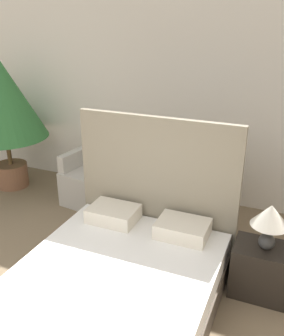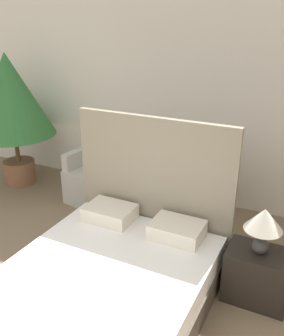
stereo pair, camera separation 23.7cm
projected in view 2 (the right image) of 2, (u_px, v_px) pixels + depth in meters
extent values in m
cube|color=silver|center=(189.00, 88.00, 4.56)|extent=(10.00, 0.06, 2.90)
cube|color=#4C4238|center=(92.00, 315.00, 2.91)|extent=(1.56, 2.19, 0.24)
cube|color=white|center=(90.00, 293.00, 2.83)|extent=(1.52, 2.15, 0.19)
cube|color=gray|center=(153.00, 190.00, 3.61)|extent=(1.59, 0.06, 1.44)
cube|color=silver|center=(110.00, 213.00, 3.64)|extent=(0.46, 0.35, 0.14)
cube|color=silver|center=(177.00, 230.00, 3.35)|extent=(0.46, 0.35, 0.14)
cube|color=#B7B2A8|center=(97.00, 186.00, 4.86)|extent=(0.75, 0.69, 0.45)
cube|color=#B7B2A8|center=(109.00, 149.00, 4.90)|extent=(0.67, 0.15, 0.41)
cube|color=#B7B2A8|center=(79.00, 157.00, 4.88)|extent=(0.17, 0.56, 0.22)
cube|color=#B7B2A8|center=(114.00, 167.00, 4.58)|extent=(0.17, 0.56, 0.22)
cube|color=#B7B2A8|center=(170.00, 202.00, 4.43)|extent=(0.67, 0.62, 0.45)
cube|color=#B7B2A8|center=(180.00, 161.00, 4.49)|extent=(0.67, 0.07, 0.41)
cube|color=#B7B2A8|center=(149.00, 172.00, 4.43)|extent=(0.11, 0.55, 0.22)
cube|color=#B7B2A8|center=(195.00, 181.00, 4.19)|extent=(0.11, 0.55, 0.22)
cylinder|color=brown|center=(20.00, 171.00, 5.44)|extent=(0.44, 0.44, 0.33)
cylinder|color=brown|center=(17.00, 148.00, 5.30)|extent=(0.06, 0.06, 0.40)
cone|color=#2D6B33|center=(10.00, 95.00, 5.01)|extent=(1.14, 1.14, 1.11)
cube|color=black|center=(257.00, 275.00, 3.17)|extent=(0.53, 0.37, 0.47)
sphere|color=#333333|center=(260.00, 246.00, 3.05)|extent=(0.14, 0.14, 0.14)
cylinder|color=#333333|center=(262.00, 234.00, 3.01)|extent=(0.02, 0.02, 0.09)
cone|color=silver|center=(264.00, 219.00, 2.96)|extent=(0.31, 0.31, 0.18)
cylinder|color=gold|center=(132.00, 195.00, 4.65)|extent=(0.30, 0.30, 0.41)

